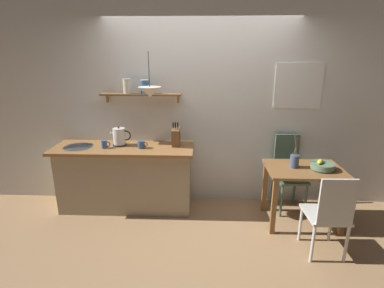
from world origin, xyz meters
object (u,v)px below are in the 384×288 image
(dining_chair_near, at_px, (329,213))
(knife_block, at_px, (176,137))
(dining_table, at_px, (304,178))
(coffee_mug_by_sink, at_px, (105,144))
(pendant_lamp, at_px, (150,92))
(coffee_mug_spare, at_px, (141,144))
(fruit_bowl, at_px, (322,166))
(electric_kettle, at_px, (120,137))
(twig_vase, at_px, (294,161))
(dining_chair_far, at_px, (288,170))

(dining_chair_near, relative_size, knife_block, 2.80)
(dining_table, distance_m, coffee_mug_by_sink, 2.53)
(dining_chair_near, xyz_separation_m, pendant_lamp, (-1.93, 0.80, 1.11))
(knife_block, bearing_deg, coffee_mug_spare, -168.06)
(dining_table, xyz_separation_m, knife_block, (-1.59, 0.32, 0.42))
(fruit_bowl, bearing_deg, dining_chair_near, -101.91)
(electric_kettle, distance_m, knife_block, 0.75)
(dining_chair_near, distance_m, coffee_mug_spare, 2.30)
(dining_chair_near, height_order, knife_block, knife_block)
(dining_table, xyz_separation_m, fruit_bowl, (0.19, -0.03, 0.18))
(twig_vase, height_order, electric_kettle, twig_vase)
(dining_chair_near, bearing_deg, dining_table, 94.88)
(dining_table, xyz_separation_m, coffee_mug_spare, (-2.03, 0.23, 0.34))
(coffee_mug_by_sink, relative_size, coffee_mug_spare, 0.92)
(dining_table, bearing_deg, electric_kettle, 171.69)
(knife_block, distance_m, pendant_lamp, 0.69)
(electric_kettle, xyz_separation_m, knife_block, (0.75, -0.02, 0.02))
(dining_chair_far, xyz_separation_m, pendant_lamp, (-1.79, -0.27, 1.07))
(twig_vase, bearing_deg, coffee_mug_by_sink, 175.40)
(dining_table, height_order, pendant_lamp, pendant_lamp)
(dining_chair_far, distance_m, fruit_bowl, 0.56)
(dining_chair_near, bearing_deg, pendant_lamp, 157.57)
(coffee_mug_spare, bearing_deg, dining_table, -6.44)
(coffee_mug_spare, bearing_deg, coffee_mug_by_sink, -178.36)
(dining_table, bearing_deg, coffee_mug_by_sink, 175.08)
(twig_vase, height_order, coffee_mug_by_sink, twig_vase)
(dining_chair_near, relative_size, electric_kettle, 3.40)
(electric_kettle, xyz_separation_m, pendant_lamp, (0.46, -0.20, 0.62))
(coffee_mug_by_sink, bearing_deg, knife_block, 6.64)
(electric_kettle, bearing_deg, knife_block, -1.49)
(twig_vase, bearing_deg, dining_chair_far, 82.38)
(pendant_lamp, bearing_deg, dining_chair_near, -22.43)
(dining_chair_far, xyz_separation_m, electric_kettle, (-2.26, -0.06, 0.45))
(dining_table, height_order, coffee_mug_by_sink, coffee_mug_by_sink)
(coffee_mug_spare, bearing_deg, dining_chair_far, 5.12)
(pendant_lamp, bearing_deg, dining_chair_far, 8.47)
(knife_block, relative_size, coffee_mug_spare, 2.56)
(electric_kettle, bearing_deg, dining_chair_far, 1.58)
(twig_vase, distance_m, coffee_mug_spare, 1.91)
(dining_table, xyz_separation_m, dining_chair_near, (0.06, -0.66, -0.09))
(fruit_bowl, bearing_deg, dining_table, 170.07)
(dining_table, distance_m, twig_vase, 0.25)
(electric_kettle, relative_size, knife_block, 0.82)
(electric_kettle, bearing_deg, twig_vase, -8.16)
(dining_chair_far, bearing_deg, dining_chair_near, -82.91)
(dining_chair_near, bearing_deg, coffee_mug_spare, 156.90)
(knife_block, xyz_separation_m, coffee_mug_spare, (-0.44, -0.09, -0.08))
(dining_chair_near, relative_size, fruit_bowl, 3.34)
(twig_vase, distance_m, pendant_lamp, 1.92)
(knife_block, bearing_deg, twig_vase, -11.51)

